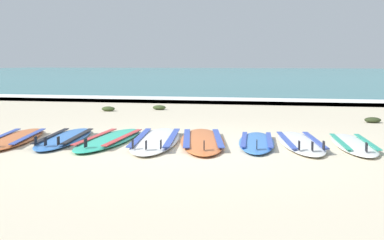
# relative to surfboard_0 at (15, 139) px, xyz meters

# --- Properties ---
(ground_plane) EXTENTS (80.00, 80.00, 0.00)m
(ground_plane) POSITION_rel_surfboard_0_xyz_m (2.60, -0.18, -0.04)
(ground_plane) COLOR beige
(sea) EXTENTS (80.00, 60.00, 0.10)m
(sea) POSITION_rel_surfboard_0_xyz_m (2.60, 36.86, 0.01)
(sea) COLOR teal
(sea) RESTS_ON ground
(wave_foam_strip) EXTENTS (80.00, 1.15, 0.11)m
(wave_foam_strip) POSITION_rel_surfboard_0_xyz_m (2.60, 7.43, 0.02)
(wave_foam_strip) COLOR white
(wave_foam_strip) RESTS_ON ground
(surfboard_0) EXTENTS (1.03, 2.29, 0.18)m
(surfboard_0) POSITION_rel_surfboard_0_xyz_m (0.00, 0.00, 0.00)
(surfboard_0) COLOR orange
(surfboard_0) RESTS_ON ground
(surfboard_1) EXTENTS (0.89, 2.26, 0.18)m
(surfboard_1) POSITION_rel_surfboard_0_xyz_m (0.70, 0.17, 0.00)
(surfboard_1) COLOR #3875CC
(surfboard_1) RESTS_ON ground
(surfboard_2) EXTENTS (0.63, 2.32, 0.18)m
(surfboard_2) POSITION_rel_surfboard_0_xyz_m (1.37, 0.22, -0.00)
(surfboard_2) COLOR #2DB793
(surfboard_2) RESTS_ON ground
(surfboard_3) EXTENTS (1.03, 2.64, 0.18)m
(surfboard_3) POSITION_rel_surfboard_0_xyz_m (2.04, 0.30, 0.00)
(surfboard_3) COLOR white
(surfboard_3) RESTS_ON ground
(surfboard_4) EXTENTS (1.11, 2.55, 0.18)m
(surfboard_4) POSITION_rel_surfboard_0_xyz_m (2.70, 0.39, -0.00)
(surfboard_4) COLOR orange
(surfboard_4) RESTS_ON ground
(surfboard_5) EXTENTS (0.65, 1.99, 0.18)m
(surfboard_5) POSITION_rel_surfboard_0_xyz_m (3.47, 0.40, 0.00)
(surfboard_5) COLOR #3875CC
(surfboard_5) RESTS_ON ground
(surfboard_6) EXTENTS (0.90, 2.24, 0.18)m
(surfboard_6) POSITION_rel_surfboard_0_xyz_m (4.07, 0.48, 0.00)
(surfboard_6) COLOR white
(surfboard_6) RESTS_ON ground
(surfboard_7) EXTENTS (0.69, 2.02, 0.18)m
(surfboard_7) POSITION_rel_surfboard_0_xyz_m (4.77, 0.47, 0.00)
(surfboard_7) COLOR white
(surfboard_7) RESTS_ON ground
(seaweed_clump_near_shoreline) EXTENTS (0.31, 0.25, 0.11)m
(seaweed_clump_near_shoreline) POSITION_rel_surfboard_0_xyz_m (0.78, 5.08, 0.02)
(seaweed_clump_near_shoreline) COLOR #384723
(seaweed_clump_near_shoreline) RESTS_ON ground
(seaweed_clump_mid_sand) EXTENTS (0.30, 0.24, 0.11)m
(seaweed_clump_mid_sand) POSITION_rel_surfboard_0_xyz_m (5.41, 3.39, 0.02)
(seaweed_clump_mid_sand) COLOR #2D381E
(seaweed_clump_mid_sand) RESTS_ON ground
(seaweed_clump_by_the_boards) EXTENTS (0.31, 0.25, 0.11)m
(seaweed_clump_by_the_boards) POSITION_rel_surfboard_0_xyz_m (-0.29, 4.51, 0.02)
(seaweed_clump_by_the_boards) COLOR #384723
(seaweed_clump_by_the_boards) RESTS_ON ground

